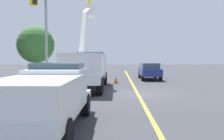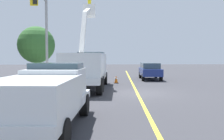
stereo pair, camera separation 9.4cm
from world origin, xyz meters
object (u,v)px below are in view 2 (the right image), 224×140
object	(u,v)px
service_pickup_truck	(45,94)
traffic_cone_mid_front	(116,79)
passing_minivan	(150,70)
utility_bucket_truck	(87,66)
traffic_signal_mast	(38,15)

from	to	relation	value
service_pickup_truck	traffic_cone_mid_front	world-z (taller)	service_pickup_truck
service_pickup_truck	passing_minivan	xyz separation A→B (m)	(16.70, -7.04, -0.15)
utility_bucket_truck	service_pickup_truck	xyz separation A→B (m)	(-9.85, 0.93, -0.48)
utility_bucket_truck	service_pickup_truck	distance (m)	9.90
traffic_signal_mast	utility_bucket_truck	bearing A→B (deg)	-110.82
traffic_cone_mid_front	utility_bucket_truck	bearing A→B (deg)	145.46
traffic_cone_mid_front	traffic_signal_mast	size ratio (longest dim) A/B	0.08
utility_bucket_truck	traffic_cone_mid_front	bearing A→B (deg)	-34.54
traffic_cone_mid_front	traffic_signal_mast	bearing A→B (deg)	108.25
service_pickup_truck	passing_minivan	bearing A→B (deg)	-22.87
service_pickup_truck	passing_minivan	world-z (taller)	service_pickup_truck
utility_bucket_truck	passing_minivan	bearing A→B (deg)	-41.75
passing_minivan	traffic_cone_mid_front	bearing A→B (deg)	132.28
utility_bucket_truck	passing_minivan	world-z (taller)	utility_bucket_truck
utility_bucket_truck	passing_minivan	xyz separation A→B (m)	(6.85, -6.12, -0.63)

